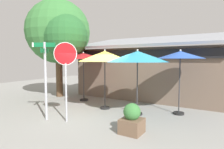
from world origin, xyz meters
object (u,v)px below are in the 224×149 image
at_px(stop_sign, 66,66).
at_px(patio_umbrella_crimson_left, 83,56).
at_px(patio_umbrella_mustard_center, 105,57).
at_px(patio_umbrella_royal_blue_far_right, 180,56).
at_px(patio_umbrella_teal_right, 137,57).
at_px(sidewalk_planter, 132,120).
at_px(shade_tree, 60,33).
at_px(street_sign_post, 45,73).

height_order(stop_sign, patio_umbrella_crimson_left, stop_sign).
relative_size(patio_umbrella_mustard_center, patio_umbrella_royal_blue_far_right, 1.02).
bearing_deg(patio_umbrella_teal_right, patio_umbrella_royal_blue_far_right, 33.00).
bearing_deg(patio_umbrella_royal_blue_far_right, sidewalk_planter, -105.45).
height_order(patio_umbrella_crimson_left, patio_umbrella_royal_blue_far_right, patio_umbrella_crimson_left).
relative_size(patio_umbrella_crimson_left, patio_umbrella_teal_right, 1.00).
height_order(shade_tree, sidewalk_planter, shade_tree).
bearing_deg(patio_umbrella_teal_right, stop_sign, -130.85).
bearing_deg(street_sign_post, sidewalk_planter, 8.35).
relative_size(patio_umbrella_royal_blue_far_right, shade_tree, 0.46).
bearing_deg(patio_umbrella_mustard_center, sidewalk_planter, -40.69).
relative_size(patio_umbrella_mustard_center, shade_tree, 0.47).
xyz_separation_m(stop_sign, shade_tree, (-3.58, 3.13, 1.80)).
relative_size(shade_tree, sidewalk_planter, 6.20).
relative_size(patio_umbrella_crimson_left, patio_umbrella_mustard_center, 0.98).
bearing_deg(stop_sign, patio_umbrella_teal_right, 49.15).
bearing_deg(street_sign_post, shade_tree, 129.48).
distance_m(street_sign_post, patio_umbrella_royal_blue_far_right, 5.34).
relative_size(patio_umbrella_teal_right, shade_tree, 0.46).
bearing_deg(patio_umbrella_teal_right, shade_tree, 169.71).
relative_size(patio_umbrella_crimson_left, patio_umbrella_royal_blue_far_right, 1.00).
xyz_separation_m(street_sign_post, shade_tree, (-2.78, 3.38, 2.07)).
height_order(patio_umbrella_mustard_center, shade_tree, shade_tree).
distance_m(patio_umbrella_mustard_center, shade_tree, 4.15).
bearing_deg(sidewalk_planter, shade_tree, 154.67).
relative_size(street_sign_post, stop_sign, 1.01).
xyz_separation_m(patio_umbrella_mustard_center, shade_tree, (-3.79, 0.90, 1.43)).
bearing_deg(shade_tree, street_sign_post, -50.52).
distance_m(patio_umbrella_royal_blue_far_right, sidewalk_planter, 3.57).
bearing_deg(patio_umbrella_teal_right, street_sign_post, -137.91).
distance_m(stop_sign, patio_umbrella_teal_right, 2.85).
distance_m(street_sign_post, stop_sign, 0.88).
bearing_deg(patio_umbrella_mustard_center, patio_umbrella_teal_right, -2.99).
bearing_deg(patio_umbrella_mustard_center, stop_sign, -95.44).
height_order(patio_umbrella_crimson_left, patio_umbrella_mustard_center, patio_umbrella_mustard_center).
distance_m(patio_umbrella_teal_right, shade_tree, 5.71).
distance_m(patio_umbrella_crimson_left, patio_umbrella_mustard_center, 2.13).
xyz_separation_m(patio_umbrella_royal_blue_far_right, shade_tree, (-6.89, 0.04, 1.41)).
bearing_deg(street_sign_post, patio_umbrella_mustard_center, 67.85).
bearing_deg(stop_sign, patio_umbrella_crimson_left, 119.62).
xyz_separation_m(street_sign_post, patio_umbrella_royal_blue_far_right, (4.11, 3.34, 0.65)).
distance_m(street_sign_post, patio_umbrella_crimson_left, 3.51).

